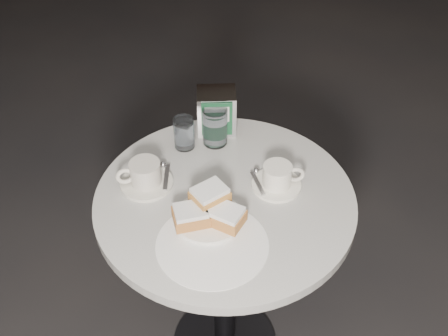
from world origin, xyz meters
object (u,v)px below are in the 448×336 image
coffee_cup_left (145,175)px  coffee_cup_right (277,178)px  water_glass_right (215,127)px  water_glass_left (184,133)px  beignet_plate (209,212)px  cafe_table (225,245)px  napkin_dispenser (217,111)px

coffee_cup_left → coffee_cup_right: bearing=-15.8°
water_glass_right → coffee_cup_left: bearing=-142.5°
coffee_cup_left → water_glass_left: water_glass_left is taller
coffee_cup_left → water_glass_right: 0.26m
coffee_cup_right → beignet_plate: bearing=-147.3°
cafe_table → beignet_plate: 0.25m
beignet_plate → water_glass_left: water_glass_left is taller
coffee_cup_right → napkin_dispenser: (-0.13, 0.27, 0.04)m
coffee_cup_right → napkin_dispenser: bearing=120.9°
cafe_table → coffee_cup_right: 0.27m
napkin_dispenser → beignet_plate: bearing=-94.7°
coffee_cup_left → water_glass_right: bearing=29.6°
water_glass_left → napkin_dispenser: bearing=34.7°
coffee_cup_left → water_glass_right: size_ratio=1.39×
napkin_dispenser → water_glass_left: bearing=-140.6°
beignet_plate → coffee_cup_left: (-0.16, 0.15, 0.00)m
water_glass_left → water_glass_right: water_glass_right is taller
cafe_table → coffee_cup_left: 0.32m
cafe_table → beignet_plate: size_ratio=3.65×
coffee_cup_left → coffee_cup_right: (0.35, -0.05, -0.00)m
water_glass_right → napkin_dispenser: size_ratio=0.88×
beignet_plate → coffee_cup_left: bearing=135.3°
cafe_table → coffee_cup_right: size_ratio=5.04×
cafe_table → water_glass_right: bearing=90.2°
water_glass_right → napkin_dispenser: 0.06m
napkin_dispenser → water_glass_right: bearing=-95.8°
beignet_plate → water_glass_right: bearing=80.8°
water_glass_left → water_glass_right: 0.09m
coffee_cup_right → water_glass_right: (-0.15, 0.21, 0.03)m
water_glass_left → napkin_dispenser: napkin_dispenser is taller
coffee_cup_right → water_glass_right: bearing=129.6°
water_glass_left → coffee_cup_left: bearing=-127.6°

